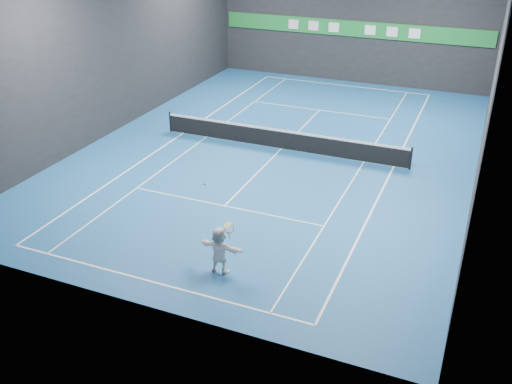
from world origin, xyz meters
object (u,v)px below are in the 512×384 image
at_px(player, 220,250).
at_px(tennis_net, 281,139).
at_px(tennis_racket, 229,230).
at_px(tennis_ball, 205,184).

relative_size(player, tennis_net, 0.13).
bearing_deg(tennis_racket, player, -171.91).
xyz_separation_m(player, tennis_net, (-1.83, 10.54, -0.28)).
bearing_deg(tennis_racket, tennis_net, 101.65).
xyz_separation_m(tennis_ball, tennis_net, (-1.38, 10.51, -2.54)).
bearing_deg(tennis_ball, tennis_net, 97.47).
distance_m(player, tennis_racket, 0.88).
relative_size(tennis_ball, tennis_racket, 0.11).
distance_m(tennis_ball, tennis_net, 10.90).
bearing_deg(tennis_net, tennis_ball, -82.53).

